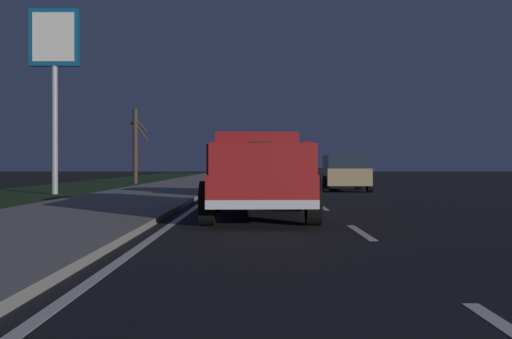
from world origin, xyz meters
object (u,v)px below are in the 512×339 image
sedan_blue (254,175)px  bare_tree_far (135,145)px  pickup_truck (257,172)px  gas_price_sign (54,55)px  sedan_tan (343,173)px

sedan_blue → bare_tree_far: (15.85, 7.14, 1.54)m
pickup_truck → gas_price_sign: gas_price_sign is taller
gas_price_sign → sedan_blue: bearing=-107.3°
bare_tree_far → gas_price_sign: bearing=177.8°
sedan_tan → bare_tree_far: bearing=46.6°
gas_price_sign → bare_tree_far: 13.82m
sedan_blue → gas_price_sign: gas_price_sign is taller
pickup_truck → sedan_blue: pickup_truck is taller
sedan_tan → sedan_blue: (-5.45, 3.85, 0.00)m
gas_price_sign → bare_tree_far: (13.47, -0.53, -3.03)m
sedan_blue → pickup_truck: bearing=-179.2°
bare_tree_far → pickup_truck: bearing=-163.2°
pickup_truck → bare_tree_far: (23.98, 7.25, 1.35)m
gas_price_sign → pickup_truck: bearing=-143.5°
bare_tree_far → sedan_tan: bearing=-133.4°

